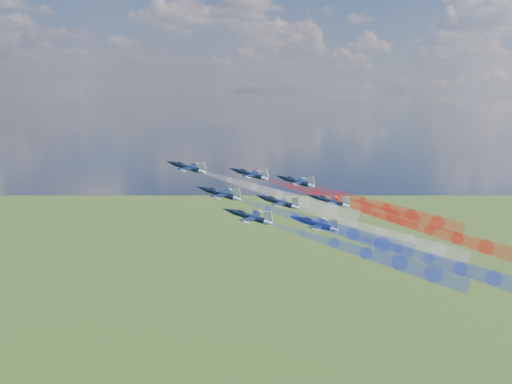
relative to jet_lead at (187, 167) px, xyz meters
name	(u,v)px	position (x,y,z in m)	size (l,w,h in m)	color
jet_lead	(187,167)	(0.00, 0.00, 0.00)	(9.89, 12.36, 3.30)	black
trail_lead	(279,195)	(18.41, -18.20, -6.00)	(4.12, 42.23, 4.12)	white
jet_inner_left	(220,194)	(1.93, -18.34, -4.48)	(9.89, 12.36, 3.30)	black
trail_inner_left	(324,225)	(20.35, -36.54, -10.48)	(4.12, 42.23, 4.12)	#1A2CE2
jet_inner_right	(250,174)	(17.80, -2.23, -2.70)	(9.89, 12.36, 3.30)	black
trail_inner_right	(341,201)	(36.21, -20.43, -8.70)	(4.12, 42.23, 4.12)	red
jet_outer_left	(250,217)	(2.06, -34.62, -7.09)	(9.89, 12.36, 3.30)	black
trail_outer_left	(366,253)	(20.48, -52.82, -13.09)	(4.12, 42.23, 4.12)	#1A2CE2
jet_center_third	(279,202)	(17.49, -19.89, -7.63)	(9.89, 12.36, 3.30)	black
trail_center_third	(381,233)	(35.90, -38.10, -13.63)	(4.12, 42.23, 4.12)	white
jet_outer_right	(297,182)	(31.94, -3.98, -5.52)	(9.89, 12.36, 3.30)	black
trail_outer_right	(387,207)	(50.35, -22.19, -11.52)	(4.12, 42.23, 4.12)	red
jet_rear_left	(316,224)	(19.42, -34.70, -10.51)	(9.89, 12.36, 3.30)	black
trail_rear_left	(429,258)	(37.83, -52.90, -16.51)	(4.12, 42.23, 4.12)	#1A2CE2
jet_rear_right	(330,201)	(32.90, -20.12, -8.66)	(9.89, 12.36, 3.30)	black
trail_rear_right	(429,230)	(51.31, -38.32, -14.66)	(4.12, 42.23, 4.12)	red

